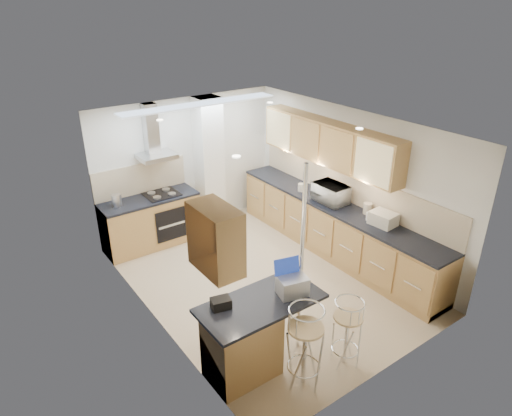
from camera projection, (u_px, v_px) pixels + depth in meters
ground at (264, 280)px, 7.29m from camera, size 4.80×4.80×0.00m
room_shell at (267, 178)px, 7.08m from camera, size 3.64×4.84×2.51m
right_counter at (333, 229)px, 7.89m from camera, size 0.63×4.40×0.92m
back_counter at (151, 221)px, 8.13m from camera, size 1.70×0.63×0.92m
peninsula at (261, 334)px, 5.43m from camera, size 1.47×0.72×0.94m
microwave at (331, 193)px, 7.71m from camera, size 0.40×0.59×0.33m
laptop at (292, 286)px, 5.32m from camera, size 0.39×0.32×0.23m
bag at (221, 303)px, 5.11m from camera, size 0.25×0.21×0.12m
bar_stool_near at (305, 347)px, 5.15m from camera, size 0.55×0.55×1.06m
bar_stool_end at (347, 333)px, 5.47m from camera, size 0.41×0.41×0.91m
jar_a at (317, 189)px, 8.05m from camera, size 0.14×0.14×0.20m
jar_b at (301, 187)px, 8.19m from camera, size 0.14×0.14×0.14m
jar_c at (367, 208)px, 7.34m from camera, size 0.17×0.17×0.18m
jar_d at (369, 216)px, 7.13m from camera, size 0.12×0.12×0.13m
bread_bin at (383, 219)px, 6.98m from camera, size 0.34×0.41×0.20m
kettle at (117, 200)px, 7.60m from camera, size 0.16×0.16×0.21m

